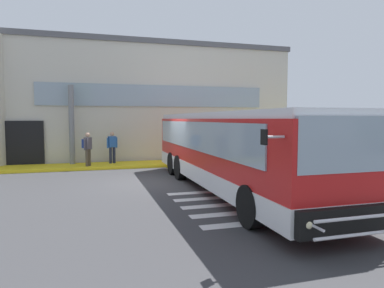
% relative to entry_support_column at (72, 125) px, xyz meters
% --- Properties ---
extents(ground_plane, '(80.00, 90.00, 0.02)m').
position_rel_entry_support_column_xyz_m(ground_plane, '(3.59, -5.40, -2.20)').
color(ground_plane, '#353538').
rests_on(ground_plane, ground).
extents(bay_paint_stripes, '(4.40, 3.96, 0.01)m').
position_rel_entry_support_column_xyz_m(bay_paint_stripes, '(5.59, -9.60, -2.19)').
color(bay_paint_stripes, silver).
rests_on(bay_paint_stripes, ground).
extents(terminal_building, '(20.62, 13.80, 7.02)m').
position_rel_entry_support_column_xyz_m(terminal_building, '(2.91, 6.18, 1.31)').
color(terminal_building, beige).
rests_on(terminal_building, ground).
extents(boarding_curb, '(22.82, 2.00, 0.15)m').
position_rel_entry_support_column_xyz_m(boarding_curb, '(3.59, -0.60, -2.12)').
color(boarding_curb, yellow).
rests_on(boarding_curb, ground).
extents(entry_support_column, '(0.28, 0.28, 4.09)m').
position_rel_entry_support_column_xyz_m(entry_support_column, '(0.00, 0.00, 0.00)').
color(entry_support_column, slate).
rests_on(entry_support_column, boarding_curb).
extents(bus_main_foreground, '(3.04, 12.04, 2.70)m').
position_rel_entry_support_column_xyz_m(bus_main_foreground, '(5.65, -7.77, -0.86)').
color(bus_main_foreground, red).
rests_on(bus_main_foreground, ground).
extents(passenger_near_column, '(0.50, 0.52, 1.68)m').
position_rel_entry_support_column_xyz_m(passenger_near_column, '(0.77, -1.05, -1.08)').
color(passenger_near_column, '#4C4233').
rests_on(passenger_near_column, boarding_curb).
extents(passenger_by_doorway, '(0.56, 0.34, 1.68)m').
position_rel_entry_support_column_xyz_m(passenger_by_doorway, '(2.02, -0.30, -1.12)').
color(passenger_by_doorway, '#1E2338').
rests_on(passenger_by_doorway, boarding_curb).
extents(safety_bollard_yellow, '(0.18, 0.18, 0.90)m').
position_rel_entry_support_column_xyz_m(safety_bollard_yellow, '(4.72, -1.80, -1.74)').
color(safety_bollard_yellow, yellow).
rests_on(safety_bollard_yellow, ground).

